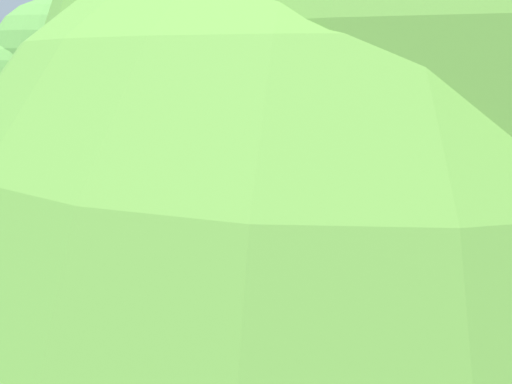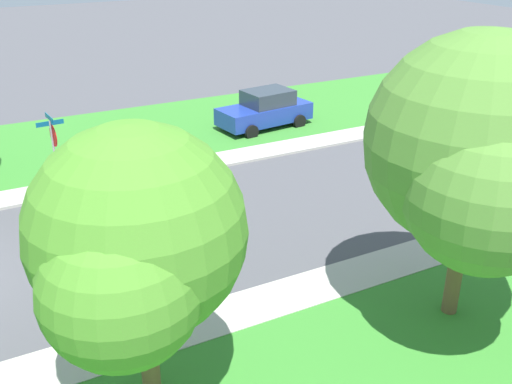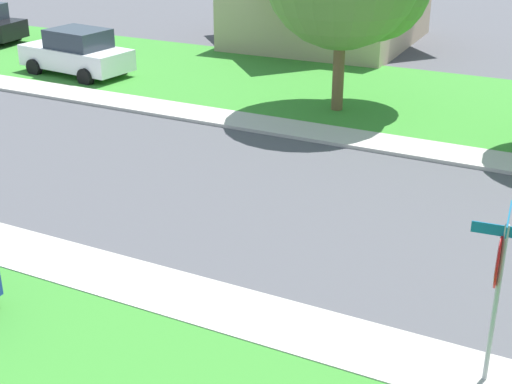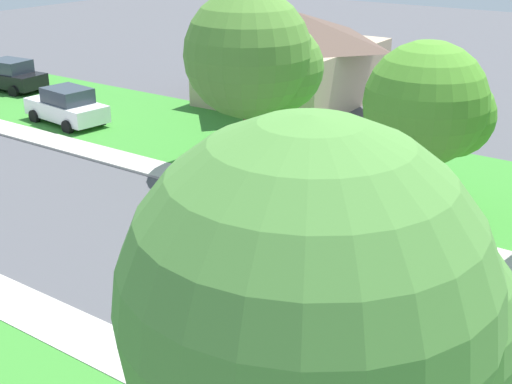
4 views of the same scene
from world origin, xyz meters
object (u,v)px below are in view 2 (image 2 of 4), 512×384
car_blue_driveway_right (265,110)px  tree_corner_large (134,245)px  tree_sidewalk_far (479,154)px  stop_sign_far_corner (53,140)px

car_blue_driveway_right → tree_corner_large: (14.15, -10.28, 2.74)m
tree_corner_large → car_blue_driveway_right: bearing=144.0°
tree_sidewalk_far → tree_corner_large: size_ratio=1.19×
stop_sign_far_corner → tree_corner_large: (11.29, -0.51, 1.73)m
tree_corner_large → tree_sidewalk_far: bearing=84.4°
stop_sign_far_corner → car_blue_driveway_right: stop_sign_far_corner is taller
stop_sign_far_corner → tree_corner_large: 11.43m
tree_sidewalk_far → stop_sign_far_corner: bearing=-150.9°
stop_sign_far_corner → tree_sidewalk_far: size_ratio=0.41×
car_blue_driveway_right → tree_sidewalk_far: size_ratio=0.66×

